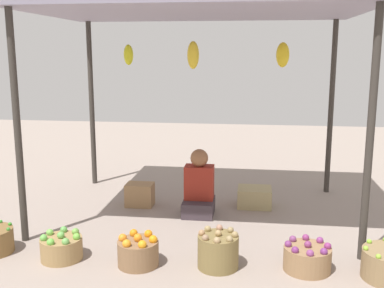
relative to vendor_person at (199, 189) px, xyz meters
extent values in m
plane|color=gray|center=(-0.01, 0.04, -0.30)|extent=(14.00, 14.00, 0.00)
cylinder|color=#38332D|center=(-1.67, -1.02, 0.86)|extent=(0.07, 0.07, 2.31)
cylinder|color=#38332D|center=(1.64, -1.02, 0.86)|extent=(0.07, 0.07, 2.31)
cylinder|color=#38332D|center=(-1.67, 1.10, 0.86)|extent=(0.07, 0.07, 2.31)
cylinder|color=#38332D|center=(1.64, 1.10, 0.86)|extent=(0.07, 0.07, 2.31)
cube|color=gray|center=(-0.01, 0.04, 2.03)|extent=(3.61, 2.43, 0.04)
ellipsoid|color=yellow|center=(-0.91, 0.36, 1.56)|extent=(0.11, 0.11, 0.25)
ellipsoid|color=yellow|center=(-0.05, -0.16, 1.56)|extent=(0.13, 0.13, 0.30)
ellipsoid|color=yellow|center=(0.94, 0.46, 1.56)|extent=(0.16, 0.16, 0.29)
cube|color=#3D3239|center=(0.00, -0.03, -0.21)|extent=(0.36, 0.44, 0.18)
cube|color=maroon|center=(0.00, 0.02, 0.08)|extent=(0.34, 0.22, 0.40)
sphere|color=#935D3C|center=(0.00, 0.02, 0.38)|extent=(0.21, 0.21, 0.21)
sphere|color=#3C8B2E|center=(-1.66, -1.34, -0.05)|extent=(0.04, 0.04, 0.04)
sphere|color=#338F24|center=(-1.72, -1.22, -0.05)|extent=(0.04, 0.04, 0.04)
sphere|color=#368C2E|center=(-1.84, -1.17, -0.05)|extent=(0.04, 0.04, 0.04)
cylinder|color=#9D7C4D|center=(-1.12, -1.39, -0.20)|extent=(0.38, 0.38, 0.21)
sphere|color=#68B050|center=(-1.12, -1.39, -0.07)|extent=(0.07, 0.07, 0.07)
sphere|color=#70BA41|center=(-0.97, -1.39, -0.07)|extent=(0.07, 0.07, 0.07)
sphere|color=#6FAB47|center=(-1.03, -1.28, -0.07)|extent=(0.07, 0.07, 0.07)
sphere|color=#61AB4F|center=(-1.16, -1.25, -0.07)|extent=(0.07, 0.07, 0.07)
sphere|color=#72B84B|center=(-1.26, -1.33, -0.07)|extent=(0.07, 0.07, 0.07)
sphere|color=#66B34A|center=(-1.26, -1.46, -0.07)|extent=(0.07, 0.07, 0.07)
sphere|color=#68BA42|center=(-1.16, -1.54, -0.07)|extent=(0.07, 0.07, 0.07)
sphere|color=#6AAC50|center=(-1.03, -1.51, -0.07)|extent=(0.07, 0.07, 0.07)
cylinder|color=olive|center=(-0.39, -1.43, -0.18)|extent=(0.37, 0.37, 0.23)
sphere|color=orange|center=(-0.39, -1.43, -0.04)|extent=(0.08, 0.08, 0.08)
sphere|color=orange|center=(-0.25, -1.43, -0.05)|extent=(0.08, 0.08, 0.08)
sphere|color=orange|center=(-0.32, -1.30, -0.05)|extent=(0.08, 0.08, 0.08)
sphere|color=orange|center=(-0.46, -1.30, -0.05)|extent=(0.08, 0.08, 0.08)
sphere|color=orange|center=(-0.53, -1.43, -0.05)|extent=(0.08, 0.08, 0.08)
sphere|color=orange|center=(-0.46, -1.55, -0.05)|extent=(0.08, 0.08, 0.08)
sphere|color=orange|center=(-0.32, -1.55, -0.05)|extent=(0.08, 0.08, 0.08)
cylinder|color=olive|center=(0.33, -1.37, -0.15)|extent=(0.37, 0.37, 0.30)
sphere|color=tan|center=(0.33, -1.37, 0.02)|extent=(0.06, 0.06, 0.06)
sphere|color=#9E8355|center=(0.48, -1.37, 0.02)|extent=(0.06, 0.06, 0.06)
sphere|color=#978156|center=(0.43, -1.27, 0.02)|extent=(0.06, 0.06, 0.06)
sphere|color=#A77760|center=(0.33, -1.23, 0.02)|extent=(0.06, 0.06, 0.06)
sphere|color=#9D8656|center=(0.23, -1.27, 0.02)|extent=(0.06, 0.06, 0.06)
sphere|color=#A47952|center=(0.18, -1.37, 0.02)|extent=(0.06, 0.06, 0.06)
sphere|color=#987659|center=(0.23, -1.48, 0.02)|extent=(0.06, 0.06, 0.06)
sphere|color=tan|center=(0.33, -1.52, 0.02)|extent=(0.06, 0.06, 0.06)
sphere|color=#9E865A|center=(0.43, -1.48, 0.02)|extent=(0.06, 0.06, 0.06)
cylinder|color=#96724D|center=(1.11, -1.33, -0.19)|extent=(0.41, 0.41, 0.21)
sphere|color=#813469|center=(1.11, -1.33, -0.06)|extent=(0.06, 0.06, 0.06)
sphere|color=#893070|center=(1.28, -1.33, -0.07)|extent=(0.06, 0.06, 0.06)
sphere|color=#853679|center=(1.23, -1.21, -0.07)|extent=(0.06, 0.06, 0.06)
sphere|color=#86326E|center=(1.11, -1.16, -0.07)|extent=(0.06, 0.06, 0.06)
sphere|color=#7D3D72|center=(0.99, -1.21, -0.07)|extent=(0.06, 0.06, 0.06)
sphere|color=#773370|center=(0.94, -1.33, -0.07)|extent=(0.06, 0.06, 0.06)
sphere|color=#752F6E|center=(0.99, -1.44, -0.07)|extent=(0.06, 0.06, 0.06)
sphere|color=#863D77|center=(1.11, -1.49, -0.07)|extent=(0.06, 0.06, 0.06)
sphere|color=#753276|center=(1.23, -1.44, -0.07)|extent=(0.06, 0.06, 0.06)
sphere|color=#84C533|center=(1.65, -1.24, -0.04)|extent=(0.04, 0.04, 0.04)
sphere|color=#8DBF38|center=(1.58, -1.40, -0.04)|extent=(0.04, 0.04, 0.04)
sphere|color=#8FC138|center=(1.65, -1.55, -0.04)|extent=(0.04, 0.04, 0.04)
cube|color=tan|center=(0.66, 0.35, -0.18)|extent=(0.42, 0.35, 0.24)
cube|color=#9E7850|center=(-0.77, 0.19, -0.16)|extent=(0.33, 0.25, 0.28)
camera|label=1|loc=(0.60, -5.22, 1.59)|focal=43.31mm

